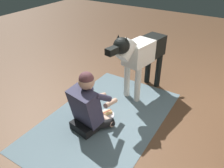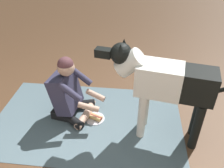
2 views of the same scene
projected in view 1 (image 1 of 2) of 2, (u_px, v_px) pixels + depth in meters
ground_plane at (121, 113)px, 3.46m from camera, size 13.18×13.18×0.00m
area_rug at (105, 119)px, 3.34m from camera, size 2.44×1.50×0.01m
person_sitting_on_floor at (88, 106)px, 3.02m from camera, size 0.71×0.57×0.87m
large_dog at (141, 54)px, 3.55m from camera, size 1.44×0.44×1.16m
hot_dog_on_plate at (106, 114)px, 3.41m from camera, size 0.26×0.26×0.06m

